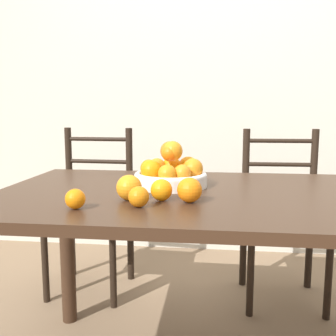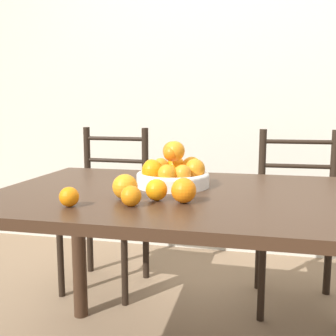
{
  "view_description": "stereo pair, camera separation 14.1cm",
  "coord_description": "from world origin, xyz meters",
  "px_view_note": "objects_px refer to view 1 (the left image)",
  "views": [
    {
      "loc": [
        0.04,
        -1.38,
        1.04
      ],
      "look_at": [
        -0.13,
        0.01,
        0.83
      ],
      "focal_mm": 42.0,
      "sensor_mm": 36.0,
      "label": 1
    },
    {
      "loc": [
        0.18,
        -1.35,
        1.04
      ],
      "look_at": [
        -0.13,
        0.01,
        0.83
      ],
      "focal_mm": 42.0,
      "sensor_mm": 36.0,
      "label": 2
    }
  ],
  "objects_px": {
    "orange_loose_1": "(190,190)",
    "orange_loose_4": "(75,199)",
    "chair_left": "(92,211)",
    "orange_loose_2": "(129,188)",
    "orange_loose_3": "(139,197)",
    "orange_loose_0": "(161,190)",
    "fruit_bowl": "(171,172)",
    "chair_right": "(282,217)"
  },
  "relations": [
    {
      "from": "orange_loose_1",
      "to": "orange_loose_4",
      "type": "xyz_separation_m",
      "value": [
        -0.33,
        -0.12,
        -0.01
      ]
    },
    {
      "from": "chair_left",
      "to": "orange_loose_2",
      "type": "bearing_deg",
      "value": -62.56
    },
    {
      "from": "orange_loose_2",
      "to": "orange_loose_3",
      "type": "xyz_separation_m",
      "value": [
        0.05,
        -0.09,
        -0.01
      ]
    },
    {
      "from": "chair_left",
      "to": "orange_loose_0",
      "type": "bearing_deg",
      "value": -57.29
    },
    {
      "from": "orange_loose_4",
      "to": "chair_left",
      "type": "distance_m",
      "value": 1.13
    },
    {
      "from": "orange_loose_0",
      "to": "orange_loose_2",
      "type": "height_order",
      "value": "orange_loose_2"
    },
    {
      "from": "orange_loose_1",
      "to": "chair_left",
      "type": "height_order",
      "value": "chair_left"
    },
    {
      "from": "fruit_bowl",
      "to": "orange_loose_1",
      "type": "bearing_deg",
      "value": -70.89
    },
    {
      "from": "orange_loose_1",
      "to": "chair_left",
      "type": "xyz_separation_m",
      "value": [
        -0.63,
        0.92,
        -0.33
      ]
    },
    {
      "from": "orange_loose_2",
      "to": "fruit_bowl",
      "type": "bearing_deg",
      "value": 66.83
    },
    {
      "from": "orange_loose_0",
      "to": "chair_left",
      "type": "distance_m",
      "value": 1.1
    },
    {
      "from": "fruit_bowl",
      "to": "orange_loose_2",
      "type": "bearing_deg",
      "value": -113.17
    },
    {
      "from": "orange_loose_1",
      "to": "orange_loose_2",
      "type": "relative_size",
      "value": 0.96
    },
    {
      "from": "chair_left",
      "to": "fruit_bowl",
      "type": "bearing_deg",
      "value": -48.76
    },
    {
      "from": "orange_loose_3",
      "to": "orange_loose_4",
      "type": "height_order",
      "value": "orange_loose_3"
    },
    {
      "from": "orange_loose_1",
      "to": "orange_loose_4",
      "type": "bearing_deg",
      "value": -159.37
    },
    {
      "from": "orange_loose_4",
      "to": "orange_loose_0",
      "type": "bearing_deg",
      "value": 29.61
    },
    {
      "from": "chair_right",
      "to": "orange_loose_4",
      "type": "bearing_deg",
      "value": -128.55
    },
    {
      "from": "orange_loose_0",
      "to": "chair_left",
      "type": "xyz_separation_m",
      "value": [
        -0.53,
        0.91,
        -0.33
      ]
    },
    {
      "from": "orange_loose_0",
      "to": "orange_loose_2",
      "type": "xyz_separation_m",
      "value": [
        -0.11,
        -0.0,
        0.01
      ]
    },
    {
      "from": "fruit_bowl",
      "to": "orange_loose_2",
      "type": "relative_size",
      "value": 3.34
    },
    {
      "from": "orange_loose_3",
      "to": "chair_left",
      "type": "height_order",
      "value": "chair_left"
    },
    {
      "from": "orange_loose_4",
      "to": "chair_left",
      "type": "bearing_deg",
      "value": 105.84
    },
    {
      "from": "orange_loose_1",
      "to": "chair_right",
      "type": "height_order",
      "value": "chair_right"
    },
    {
      "from": "orange_loose_2",
      "to": "chair_right",
      "type": "relative_size",
      "value": 0.09
    },
    {
      "from": "orange_loose_1",
      "to": "orange_loose_2",
      "type": "bearing_deg",
      "value": 177.76
    },
    {
      "from": "orange_loose_0",
      "to": "chair_right",
      "type": "relative_size",
      "value": 0.08
    },
    {
      "from": "orange_loose_3",
      "to": "orange_loose_4",
      "type": "xyz_separation_m",
      "value": [
        -0.18,
        -0.05,
        -0.0
      ]
    },
    {
      "from": "fruit_bowl",
      "to": "chair_right",
      "type": "height_order",
      "value": "chair_right"
    },
    {
      "from": "fruit_bowl",
      "to": "chair_right",
      "type": "relative_size",
      "value": 0.3
    },
    {
      "from": "orange_loose_2",
      "to": "orange_loose_3",
      "type": "relative_size",
      "value": 1.3
    },
    {
      "from": "orange_loose_3",
      "to": "chair_right",
      "type": "relative_size",
      "value": 0.07
    },
    {
      "from": "fruit_bowl",
      "to": "chair_right",
      "type": "distance_m",
      "value": 0.92
    },
    {
      "from": "orange_loose_1",
      "to": "chair_right",
      "type": "relative_size",
      "value": 0.09
    },
    {
      "from": "orange_loose_4",
      "to": "orange_loose_3",
      "type": "bearing_deg",
      "value": 13.96
    },
    {
      "from": "orange_loose_2",
      "to": "orange_loose_4",
      "type": "bearing_deg",
      "value": -135.25
    },
    {
      "from": "orange_loose_1",
      "to": "orange_loose_4",
      "type": "height_order",
      "value": "orange_loose_1"
    },
    {
      "from": "fruit_bowl",
      "to": "orange_loose_1",
      "type": "distance_m",
      "value": 0.27
    },
    {
      "from": "orange_loose_0",
      "to": "orange_loose_2",
      "type": "distance_m",
      "value": 0.11
    },
    {
      "from": "orange_loose_2",
      "to": "chair_right",
      "type": "distance_m",
      "value": 1.16
    },
    {
      "from": "fruit_bowl",
      "to": "orange_loose_0",
      "type": "distance_m",
      "value": 0.25
    },
    {
      "from": "fruit_bowl",
      "to": "orange_loose_4",
      "type": "distance_m",
      "value": 0.45
    }
  ]
}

